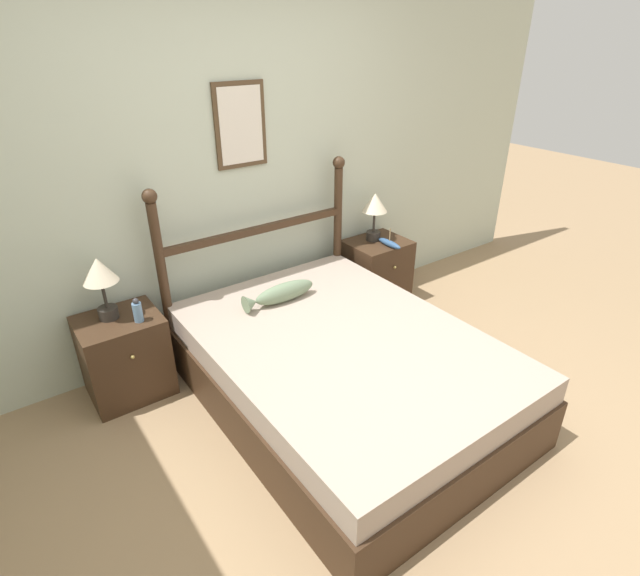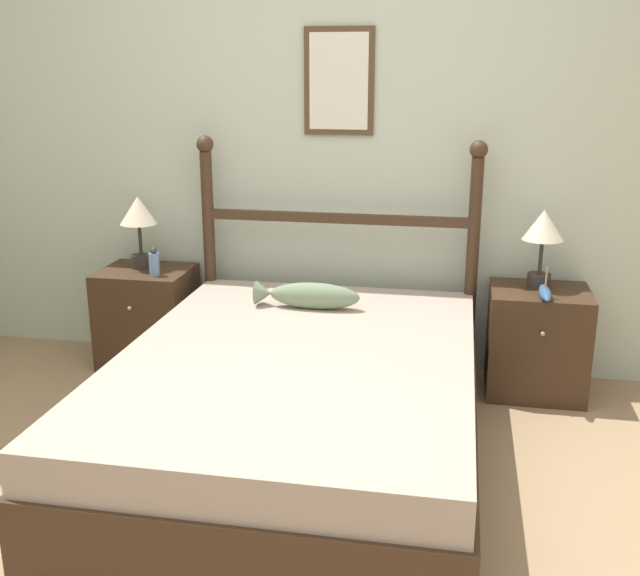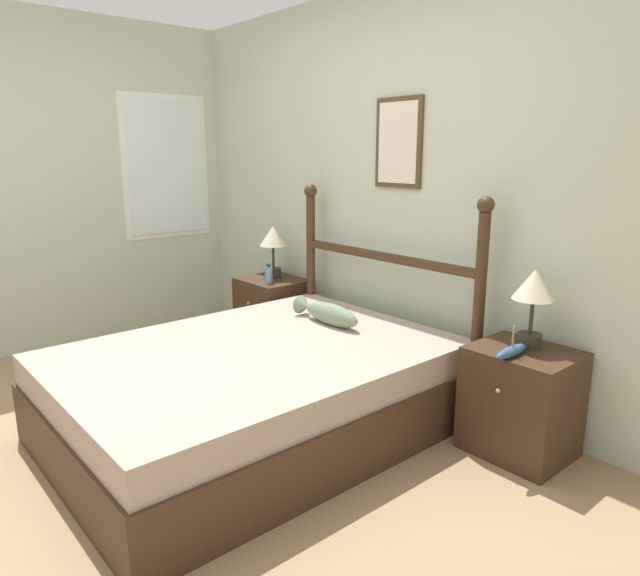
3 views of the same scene
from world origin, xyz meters
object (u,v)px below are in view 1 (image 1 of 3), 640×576
Objects in this scene: table_lamp_right at (375,207)px; model_boat at (389,243)px; bed at (343,371)px; fish_pillow at (280,294)px; nightstand_left at (125,356)px; nightstand_right at (376,271)px; bottle at (138,311)px; table_lamp_left at (100,276)px.

table_lamp_right is 1.59× the size of model_boat.
fish_pillow is (-0.08, 0.60, 0.31)m from bed.
nightstand_left is 2.22m from table_lamp_right.
nightstand_left is at bearing 176.42° from model_boat.
nightstand_right is at bearing 40.07° from bed.
model_boat reaches higher than fish_pillow.
bottle is (-2.04, -0.15, -0.22)m from table_lamp_right.
fish_pillow is at bearing -18.67° from table_lamp_left.
bottle is at bearing -175.65° from table_lamp_right.
table_lamp_left reaches higher than nightstand_right.
bottle reaches higher than fish_pillow.
model_boat is (0.01, -0.18, -0.26)m from table_lamp_right.
bed is 1.55m from table_lamp_right.
bed is 8.13× the size of model_boat.
bed is 1.32m from bottle.
model_boat reaches higher than nightstand_right.
nightstand_left is (-1.08, 0.91, 0.04)m from bed.
bed is 13.14× the size of bottle.
bed is 5.13× the size of table_lamp_right.
nightstand_left is 1.05× the size of fish_pillow.
fish_pillow is at bearing 97.66° from bed.
bed is at bearing -82.34° from fish_pillow.
bottle reaches higher than nightstand_right.
bottle is (0.11, -0.11, 0.35)m from nightstand_left.
table_lamp_right is at bearing 41.85° from bed.
bed is 1.41m from nightstand_right.
table_lamp_left is at bearing 133.49° from bottle.
table_lamp_right is (-0.01, 0.05, 0.57)m from nightstand_right.
table_lamp_right is at bearing 101.88° from nightstand_right.
fish_pillow is (-1.16, -0.31, 0.28)m from nightstand_right.
table_lamp_left is at bearing 175.40° from model_boat.
model_boat is (2.16, -0.13, 0.31)m from nightstand_left.
table_lamp_right reaches higher than model_boat.
table_lamp_right is 1.23m from fish_pillow.
bed is at bearing -139.93° from nightstand_right.
bottle is 0.62× the size of model_boat.
table_lamp_left is at bearing 161.33° from fish_pillow.
nightstand_right is 1.38× the size of table_lamp_right.
bottle reaches higher than model_boat.
nightstand_left is 3.52× the size of bottle.
nightstand_right is 2.08m from bottle.
bottle is 2.05m from model_boat.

